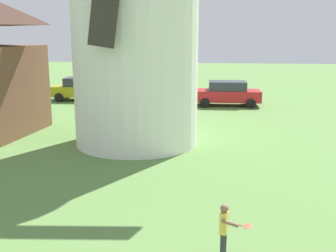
# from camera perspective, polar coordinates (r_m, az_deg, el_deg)

# --- Properties ---
(player_far) EXTENTS (0.68, 0.60, 1.15)m
(player_far) POSITION_cam_1_polar(r_m,az_deg,el_deg) (8.93, 7.83, -13.57)
(player_far) COLOR #333338
(player_far) RESTS_ON ground_plane
(parked_car_cream) EXTENTS (4.20, 2.07, 1.56)m
(parked_car_cream) POSITION_cam_1_polar(r_m,az_deg,el_deg) (30.82, -20.76, 4.86)
(parked_car_cream) COLOR silver
(parked_car_cream) RESTS_ON ground_plane
(parked_car_mustard) EXTENTS (4.27, 2.00, 1.56)m
(parked_car_mustard) POSITION_cam_1_polar(r_m,az_deg,el_deg) (29.28, -11.57, 5.05)
(parked_car_mustard) COLOR #999919
(parked_car_mustard) RESTS_ON ground_plane
(parked_car_black) EXTENTS (4.21, 2.28, 1.56)m
(parked_car_black) POSITION_cam_1_polar(r_m,az_deg,el_deg) (28.07, -1.45, 4.98)
(parked_car_black) COLOR #1E232D
(parked_car_black) RESTS_ON ground_plane
(parked_car_red) EXTENTS (4.21, 1.98, 1.56)m
(parked_car_red) POSITION_cam_1_polar(r_m,az_deg,el_deg) (26.80, 8.13, 4.49)
(parked_car_red) COLOR red
(parked_car_red) RESTS_ON ground_plane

